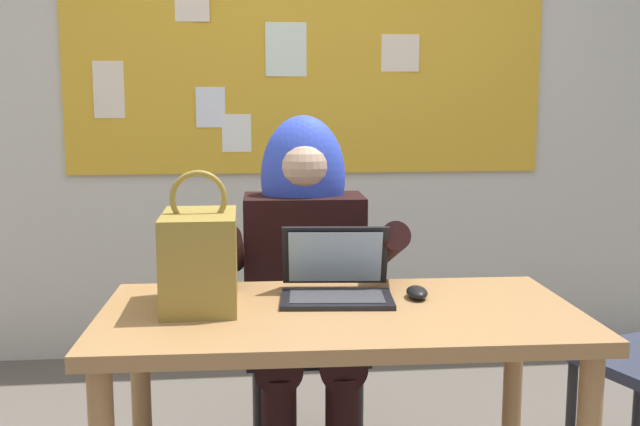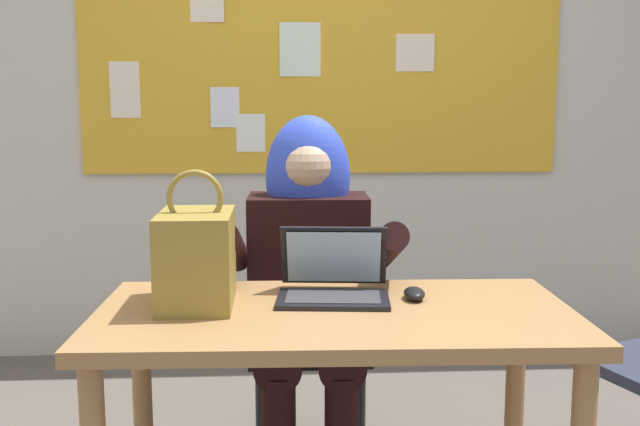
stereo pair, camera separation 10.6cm
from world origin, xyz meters
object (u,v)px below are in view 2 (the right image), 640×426
chair_at_desk (308,319)px  person_costumed (308,265)px  desk_main (335,346)px  laptop (333,282)px  handbag (196,257)px  computer_mouse (414,294)px

chair_at_desk → person_costumed: person_costumed is taller
desk_main → laptop: 0.20m
laptop → handbag: (-0.38, -0.06, 0.09)m
desk_main → computer_mouse: bearing=21.3°
person_costumed → handbag: person_costumed is taller
laptop → handbag: 0.40m
chair_at_desk → computer_mouse: (0.28, -0.60, 0.25)m
chair_at_desk → laptop: laptop is taller
desk_main → laptop: bearing=87.8°
chair_at_desk → computer_mouse: bearing=25.0°
handbag → laptop: bearing=8.3°
desk_main → chair_at_desk: bearing=93.8°
computer_mouse → person_costumed: bearing=124.2°
person_costumed → computer_mouse: 0.55m
laptop → desk_main: bearing=-87.0°
desk_main → person_costumed: person_costumed is taller
handbag → person_costumed: bearing=56.1°
chair_at_desk → computer_mouse: chair_at_desk is taller
person_costumed → desk_main: bearing=6.5°
laptop → computer_mouse: 0.23m
chair_at_desk → computer_mouse: 0.71m
person_costumed → laptop: person_costumed is taller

